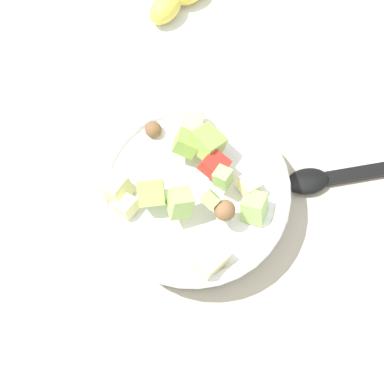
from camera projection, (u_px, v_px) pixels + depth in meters
name	position (u px, v px, depth m)	size (l,w,h in m)	color
ground_plane	(192.00, 205.00, 0.76)	(2.40, 2.40, 0.00)	silver
placemat	(192.00, 204.00, 0.76)	(0.50, 0.35, 0.01)	#BCB299
salad_bowl	(192.00, 194.00, 0.72)	(0.24, 0.24, 0.11)	white
serving_spoon	(338.00, 176.00, 0.76)	(0.21, 0.09, 0.01)	black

